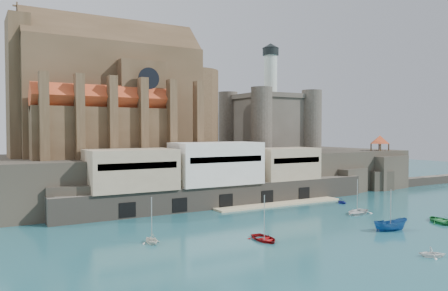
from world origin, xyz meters
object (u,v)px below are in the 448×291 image
boat_2 (390,231)px  pavilion (380,141)px  boat_1 (432,257)px  church (121,101)px  castle_keep (269,120)px  boat_0 (264,240)px

boat_2 → pavilion: bearing=-32.8°
boat_1 → boat_2: boat_2 is taller
church → pavilion: size_ratio=7.34×
church → boat_2: church is taller
castle_keep → boat_0: bearing=-126.7°
church → boat_1: (19.18, -63.41, -22.13)m
church → castle_keep: church is taller
castle_keep → boat_2: bearing=-105.2°
pavilion → boat_2: (-39.69, -35.60, -12.73)m
castle_keep → boat_2: castle_keep is taller
castle_keep → boat_0: 59.84m
castle_keep → pavilion: (25.92, -15.08, -5.59)m
pavilion → boat_0: size_ratio=1.18×
church → boat_0: church is taller
castle_keep → boat_2: (-13.77, -50.67, -18.31)m
boat_0 → boat_2: size_ratio=0.94×
church → boat_2: bearing=-62.8°
pavilion → boat_2: bearing=-138.1°
boat_1 → boat_0: bearing=75.9°
castle_keep → boat_0: (-34.03, -45.68, -18.31)m
boat_0 → boat_1: size_ratio=1.75×
church → boat_0: size_ratio=8.68×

